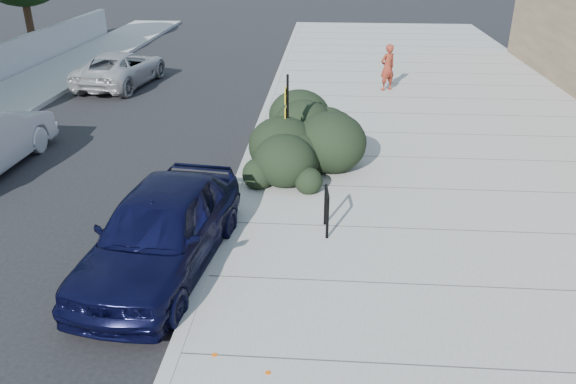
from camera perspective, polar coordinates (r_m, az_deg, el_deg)
name	(u,v)px	position (r m, az deg, el deg)	size (l,w,h in m)	color
ground	(203,283)	(10.17, -8.61, -9.09)	(120.00, 120.00, 0.00)	black
sidewalk_near	(465,176)	(14.74, 17.56, 1.56)	(11.20, 50.00, 0.15)	gray
curb_near	(244,169)	(14.47, -4.52, 2.31)	(0.22, 50.00, 0.17)	#9E9E99
bike_rack	(327,206)	(11.13, 3.94, -1.47)	(0.11, 0.63, 0.91)	black
sign_post	(287,116)	(13.85, -0.10, 7.69)	(0.09, 0.28, 2.41)	black
hedge	(304,129)	(14.68, 1.60, 6.39)	(2.17, 4.34, 1.63)	black
sedan_navy	(161,230)	(10.29, -12.78, -3.77)	(1.91, 4.74, 1.62)	black
suv_silver	(121,69)	(23.75, -16.61, 11.93)	(2.23, 4.84, 1.35)	#A3A5A9
pedestrian	(388,67)	(21.80, 10.08, 12.36)	(0.62, 0.41, 1.71)	maroon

